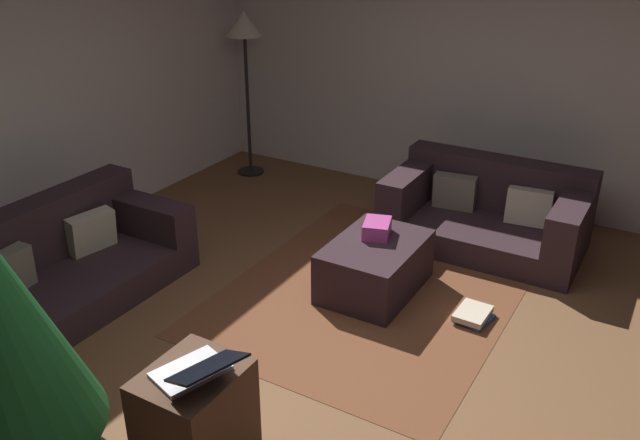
{
  "coord_description": "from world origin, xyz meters",
  "views": [
    {
      "loc": [
        -2.89,
        -1.51,
        2.61
      ],
      "look_at": [
        0.52,
        0.49,
        0.75
      ],
      "focal_mm": 37.26,
      "sensor_mm": 36.0,
      "label": 1
    }
  ],
  "objects": [
    {
      "name": "ground_plane",
      "position": [
        0.0,
        0.0,
        0.0
      ],
      "size": [
        6.4,
        6.4,
        0.0
      ],
      "primitive_type": "plane",
      "color": "brown"
    },
    {
      "name": "corner_partition",
      "position": [
        3.14,
        0.0,
        1.3
      ],
      "size": [
        0.12,
        6.4,
        2.6
      ],
      "primitive_type": "cube",
      "color": "beige",
      "rests_on": "ground_plane"
    },
    {
      "name": "couch_left",
      "position": [
        -0.25,
        2.24,
        0.27
      ],
      "size": [
        1.83,
        0.89,
        0.7
      ],
      "rotation": [
        0.0,
        0.0,
        3.14
      ],
      "color": "#2D1E23",
      "rests_on": "ground_plane"
    },
    {
      "name": "couch_right",
      "position": [
        2.24,
        -0.15,
        0.27
      ],
      "size": [
        0.92,
        1.61,
        0.69
      ],
      "rotation": [
        0.0,
        0.0,
        1.57
      ],
      "color": "#2D1E23",
      "rests_on": "ground_plane"
    },
    {
      "name": "ottoman",
      "position": [
        1.03,
        0.32,
        0.2
      ],
      "size": [
        0.85,
        0.6,
        0.4
      ],
      "primitive_type": "cube",
      "color": "#2D1E23",
      "rests_on": "ground_plane"
    },
    {
      "name": "gift_box",
      "position": [
        1.15,
        0.37,
        0.45
      ],
      "size": [
        0.3,
        0.26,
        0.12
      ],
      "primitive_type": "cube",
      "rotation": [
        0.0,
        0.0,
        0.31
      ],
      "color": "#B23F8C",
      "rests_on": "ottoman"
    },
    {
      "name": "tv_remote",
      "position": [
        1.17,
        0.4,
        0.41
      ],
      "size": [
        0.1,
        0.17,
        0.02
      ],
      "primitive_type": "cube",
      "rotation": [
        0.0,
        0.0,
        -0.31
      ],
      "color": "black",
      "rests_on": "ottoman"
    },
    {
      "name": "side_table",
      "position": [
        -0.95,
        0.37,
        0.27
      ],
      "size": [
        0.52,
        0.44,
        0.54
      ],
      "primitive_type": "cube",
      "color": "#4C3323",
      "rests_on": "ground_plane"
    },
    {
      "name": "laptop",
      "position": [
        -0.96,
        0.31,
        0.59
      ],
      "size": [
        0.45,
        0.48,
        0.18
      ],
      "color": "silver",
      "rests_on": "side_table"
    },
    {
      "name": "book_stack",
      "position": [
        1.02,
        -0.45,
        0.04
      ],
      "size": [
        0.29,
        0.25,
        0.07
      ],
      "color": "#2D5193",
      "rests_on": "ground_plane"
    },
    {
      "name": "corner_lamp",
      "position": [
        2.57,
        2.57,
        1.45
      ],
      "size": [
        0.36,
        0.36,
        1.7
      ],
      "color": "black",
      "rests_on": "ground_plane"
    },
    {
      "name": "area_rug",
      "position": [
        1.03,
        0.32,
        0.0
      ],
      "size": [
        2.6,
        2.0,
        0.01
      ],
      "primitive_type": "cube",
      "color": "brown",
      "rests_on": "ground_plane"
    }
  ]
}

